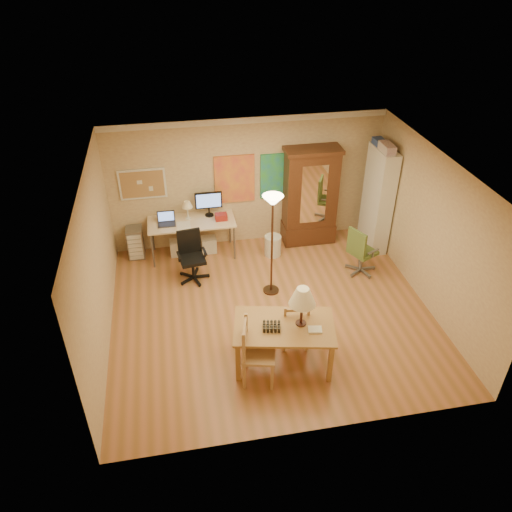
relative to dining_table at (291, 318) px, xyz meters
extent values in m
plane|color=#9D6737|center=(-0.02, 1.19, -0.88)|extent=(5.50, 5.50, 0.00)
cube|color=white|center=(-0.02, 3.65, 1.76)|extent=(5.50, 0.08, 0.12)
cube|color=tan|center=(-2.07, 3.66, 0.62)|extent=(0.90, 0.04, 0.62)
cube|color=yellow|center=(-0.27, 3.66, 0.57)|extent=(0.80, 0.04, 1.00)
cube|color=teal|center=(0.63, 3.66, 0.57)|extent=(0.75, 0.04, 0.95)
cube|color=#915B2F|center=(-0.09, 0.00, -0.16)|extent=(1.63, 1.17, 0.04)
cube|color=#915B2F|center=(-0.83, -0.23, -0.53)|extent=(0.08, 0.08, 0.70)
cube|color=#915B2F|center=(0.49, -0.50, -0.53)|extent=(0.08, 0.08, 0.70)
cube|color=#915B2F|center=(-0.68, 0.51, -0.53)|extent=(0.08, 0.08, 0.70)
cube|color=#915B2F|center=(0.64, 0.24, -0.53)|extent=(0.08, 0.08, 0.70)
cylinder|color=black|center=(0.16, 0.00, -0.13)|extent=(0.16, 0.16, 0.02)
cylinder|color=black|center=(0.16, 0.00, 0.06)|extent=(0.04, 0.04, 0.40)
cone|color=#FCECC5|center=(0.16, 0.00, 0.37)|extent=(0.40, 0.40, 0.28)
cube|color=white|center=(0.33, -0.18, -0.13)|extent=(0.22, 0.18, 0.03)
cube|color=black|center=(-0.29, -0.03, -0.10)|extent=(0.31, 0.27, 0.08)
cube|color=#A16C49|center=(0.17, 0.36, -0.46)|extent=(0.46, 0.44, 0.04)
cube|color=#A16C49|center=(0.37, 0.51, -0.68)|extent=(0.04, 0.04, 0.40)
cube|color=#A16C49|center=(0.01, 0.55, -0.68)|extent=(0.04, 0.04, 0.40)
cube|color=#A16C49|center=(0.33, 0.17, -0.68)|extent=(0.04, 0.04, 0.40)
cube|color=#A16C49|center=(-0.03, 0.22, -0.68)|extent=(0.04, 0.04, 0.40)
cube|color=#A16C49|center=(0.33, 0.17, -0.23)|extent=(0.04, 0.04, 0.47)
cube|color=#A16C49|center=(-0.03, 0.22, -0.23)|extent=(0.04, 0.04, 0.47)
cube|color=#A16C49|center=(0.15, 0.20, -0.18)|extent=(0.36, 0.07, 0.05)
cube|color=#A16C49|center=(-0.52, -0.25, -0.38)|extent=(0.57, 0.59, 0.04)
cube|color=#A16C49|center=(-0.38, -0.51, -0.64)|extent=(0.05, 0.05, 0.48)
cube|color=#A16C49|center=(-0.27, -0.10, -0.64)|extent=(0.05, 0.05, 0.48)
cube|color=#A16C49|center=(-0.77, -0.41, -0.64)|extent=(0.05, 0.05, 0.48)
cube|color=#A16C49|center=(-0.66, 0.00, -0.64)|extent=(0.05, 0.05, 0.48)
cube|color=#A16C49|center=(-0.77, -0.41, -0.10)|extent=(0.05, 0.05, 0.56)
cube|color=#A16C49|center=(-0.66, 0.00, -0.10)|extent=(0.05, 0.05, 0.56)
cube|color=#A16C49|center=(-0.72, -0.21, -0.05)|extent=(0.14, 0.42, 0.06)
cylinder|color=#42271A|center=(0.10, 1.80, -0.87)|extent=(0.29, 0.29, 0.03)
cylinder|color=#42271A|center=(0.10, 1.80, 0.06)|extent=(0.04, 0.04, 1.85)
cone|color=#FFE0A5|center=(0.10, 1.80, 1.01)|extent=(0.36, 0.36, 0.15)
cube|color=beige|center=(-1.21, 3.31, -0.12)|extent=(1.72, 0.75, 0.03)
cylinder|color=slate|center=(-2.01, 2.99, -0.51)|extent=(0.04, 0.04, 0.75)
cylinder|color=slate|center=(-0.40, 2.99, -0.51)|extent=(0.04, 0.04, 0.75)
cylinder|color=slate|center=(-2.01, 3.63, -0.51)|extent=(0.04, 0.04, 0.75)
cylinder|color=slate|center=(-0.40, 3.63, -0.51)|extent=(0.04, 0.04, 0.75)
cube|color=black|center=(-1.69, 3.26, -0.09)|extent=(0.34, 0.24, 0.02)
cube|color=black|center=(-1.69, 3.43, 0.02)|extent=(0.34, 0.06, 0.22)
cube|color=black|center=(-0.83, 3.47, 0.24)|extent=(0.54, 0.04, 0.34)
cone|color=#FCECC5|center=(-1.26, 3.42, 0.22)|extent=(0.21, 0.21, 0.13)
cube|color=white|center=(-1.37, 3.15, -0.10)|extent=(0.27, 0.34, 0.01)
cube|color=maroon|center=(-0.61, 3.26, -0.03)|extent=(0.24, 0.17, 0.13)
cube|color=white|center=(-1.53, 3.36, -0.72)|extent=(0.30, 0.26, 0.32)
cube|color=white|center=(-1.21, 3.36, -0.72)|extent=(0.30, 0.26, 0.32)
cube|color=silver|center=(-0.88, 3.36, -0.72)|extent=(0.30, 0.26, 0.32)
cylinder|color=black|center=(-1.28, 2.44, -0.65)|extent=(0.06, 0.06, 0.38)
cube|color=black|center=(-1.28, 2.44, -0.43)|extent=(0.51, 0.49, 0.07)
cube|color=black|center=(-1.31, 2.65, -0.15)|extent=(0.44, 0.11, 0.49)
cube|color=black|center=(-1.52, 2.41, -0.30)|extent=(0.08, 0.29, 0.03)
cube|color=black|center=(-1.03, 2.47, -0.30)|extent=(0.08, 0.29, 0.03)
cylinder|color=slate|center=(1.96, 2.10, -0.65)|extent=(0.06, 0.06, 0.38)
cube|color=#526D31|center=(1.96, 2.10, -0.43)|extent=(0.59, 0.60, 0.07)
cube|color=#526D31|center=(1.77, 2.01, -0.14)|extent=(0.23, 0.41, 0.49)
cube|color=slate|center=(2.06, 1.88, -0.29)|extent=(0.27, 0.16, 0.03)
cube|color=slate|center=(1.85, 2.32, -0.29)|extent=(0.27, 0.16, 0.03)
cube|color=slate|center=(-2.36, 3.47, -0.56)|extent=(0.32, 0.37, 0.64)
cube|color=silver|center=(-2.36, 3.28, -0.56)|extent=(0.27, 0.02, 0.55)
cube|color=#36190E|center=(1.25, 3.43, 0.12)|extent=(1.05, 0.48, 2.01)
cube|color=#36190E|center=(1.25, 3.43, -0.67)|extent=(1.09, 0.52, 0.40)
cube|color=white|center=(1.25, 3.19, 0.31)|extent=(0.53, 0.01, 1.24)
cube|color=#36190E|center=(1.25, 3.43, 1.15)|extent=(1.13, 0.54, 0.08)
cube|color=white|center=(2.53, 2.99, 0.19)|extent=(0.32, 0.86, 2.15)
cube|color=#993333|center=(2.49, 2.83, -0.37)|extent=(0.19, 0.43, 0.26)
cube|color=#334C99|center=(2.49, 3.20, 0.90)|extent=(0.19, 0.30, 0.21)
cylinder|color=silver|center=(0.39, 3.00, -0.67)|extent=(0.34, 0.34, 0.43)
camera|label=1|loc=(-1.52, -5.39, 4.79)|focal=35.00mm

